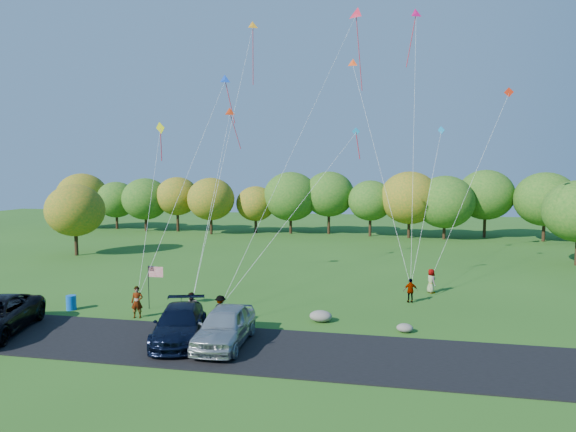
# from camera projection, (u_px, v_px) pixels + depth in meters

# --- Properties ---
(ground) EXTENTS (140.00, 140.00, 0.00)m
(ground) POSITION_uv_depth(u_px,v_px,m) (239.00, 322.00, 28.09)
(ground) COLOR #275819
(ground) RESTS_ON ground
(asphalt_lane) EXTENTS (44.00, 6.00, 0.06)m
(asphalt_lane) POSITION_uv_depth(u_px,v_px,m) (214.00, 346.00, 24.19)
(asphalt_lane) COLOR black
(asphalt_lane) RESTS_ON ground
(treeline) EXTENTS (75.90, 27.30, 8.42)m
(treeline) POSITION_uv_depth(u_px,v_px,m) (335.00, 199.00, 62.45)
(treeline) COLOR #3B2615
(treeline) RESTS_ON ground
(minivan_navy) EXTENTS (3.67, 6.00, 1.62)m
(minivan_navy) POSITION_uv_depth(u_px,v_px,m) (179.00, 324.00, 24.87)
(minivan_navy) COLOR black
(minivan_navy) RESTS_ON asphalt_lane
(minivan_silver) EXTENTS (2.33, 5.39, 1.81)m
(minivan_silver) POSITION_uv_depth(u_px,v_px,m) (225.00, 326.00, 24.22)
(minivan_silver) COLOR #A9AFB3
(minivan_silver) RESTS_ON asphalt_lane
(flyer_a) EXTENTS (0.74, 0.57, 1.80)m
(flyer_a) POSITION_uv_depth(u_px,v_px,m) (137.00, 302.00, 28.83)
(flyer_a) COLOR #4C4C59
(flyer_a) RESTS_ON ground
(flyer_b) EXTENTS (1.00, 0.97, 1.62)m
(flyer_b) POSITION_uv_depth(u_px,v_px,m) (192.00, 307.00, 28.11)
(flyer_b) COLOR #4C4C59
(flyer_b) RESTS_ON ground
(flyer_c) EXTENTS (1.19, 0.99, 1.60)m
(flyer_c) POSITION_uv_depth(u_px,v_px,m) (221.00, 310.00, 27.59)
(flyer_c) COLOR #4C4C59
(flyer_c) RESTS_ON ground
(flyer_d) EXTENTS (0.96, 0.55, 1.53)m
(flyer_d) POSITION_uv_depth(u_px,v_px,m) (411.00, 291.00, 32.18)
(flyer_d) COLOR #4C4C59
(flyer_d) RESTS_ON ground
(flyer_e) EXTENTS (0.82, 0.95, 1.64)m
(flyer_e) POSITION_uv_depth(u_px,v_px,m) (431.00, 281.00, 34.71)
(flyer_e) COLOR #4C4C59
(flyer_e) RESTS_ON ground
(trash_barrel) EXTENTS (0.58, 0.58, 0.87)m
(trash_barrel) POSITION_uv_depth(u_px,v_px,m) (71.00, 303.00, 30.53)
(trash_barrel) COLOR blue
(trash_barrel) RESTS_ON ground
(flag_assembly) EXTENTS (0.97, 0.63, 2.63)m
(flag_assembly) POSITION_uv_depth(u_px,v_px,m) (153.00, 276.00, 30.58)
(flag_assembly) COLOR black
(flag_assembly) RESTS_ON ground
(boulder_near) EXTENTS (1.24, 0.97, 0.62)m
(boulder_near) POSITION_uv_depth(u_px,v_px,m) (321.00, 316.00, 28.15)
(boulder_near) COLOR gray
(boulder_near) RESTS_ON ground
(boulder_far) EXTENTS (0.85, 0.71, 0.44)m
(boulder_far) POSITION_uv_depth(u_px,v_px,m) (405.00, 328.00, 26.34)
(boulder_far) COLOR slate
(boulder_far) RESTS_ON ground
(kites_aloft) EXTENTS (24.72, 9.66, 10.26)m
(kites_aloft) POSITION_uv_depth(u_px,v_px,m) (315.00, 52.00, 39.43)
(kites_aloft) COLOR red
(kites_aloft) RESTS_ON ground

